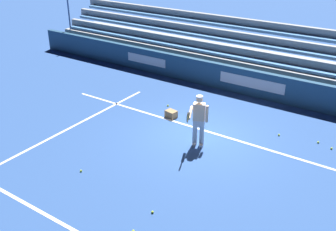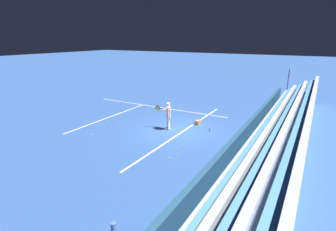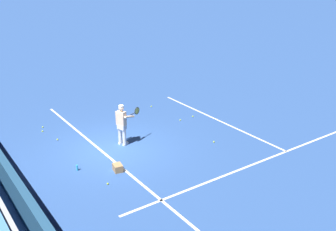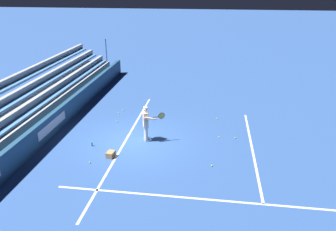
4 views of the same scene
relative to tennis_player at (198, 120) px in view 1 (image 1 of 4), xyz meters
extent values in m
plane|color=#2D5193|center=(0.18, -0.50, -0.89)|extent=(160.00, 160.00, 0.00)
cube|color=white|center=(0.18, -1.00, -0.89)|extent=(12.00, 0.10, 0.01)
cube|color=white|center=(4.29, 3.50, -0.89)|extent=(0.10, 12.00, 0.01)
cube|color=navy|center=(0.18, -4.79, -0.34)|extent=(24.48, 0.24, 1.10)
cube|color=silver|center=(0.21, -4.66, -0.29)|extent=(2.80, 0.01, 0.44)
cube|color=silver|center=(5.55, -4.66, -0.29)|extent=(2.20, 0.01, 0.40)
cube|color=#9EA3A8|center=(0.18, -6.59, -0.34)|extent=(23.26, 2.40, 1.10)
cube|color=#4C89CC|center=(0.18, -5.79, 0.29)|extent=(22.80, 0.40, 0.12)
cube|color=#9EA3A8|center=(0.18, -6.07, 0.43)|extent=(23.26, 0.24, 0.45)
cube|color=#4C89CC|center=(0.18, -6.59, 0.74)|extent=(22.80, 0.40, 0.12)
cube|color=#9EA3A8|center=(0.18, -6.87, 0.88)|extent=(23.26, 0.24, 0.45)
cube|color=#4C89CC|center=(0.18, -7.39, 1.19)|extent=(22.80, 0.40, 0.12)
cube|color=#9EA3A8|center=(0.18, -7.67, 1.33)|extent=(23.26, 0.24, 0.45)
cylinder|color=#4C70B2|center=(11.46, -5.49, 0.58)|extent=(0.08, 0.08, 2.95)
cylinder|color=silver|center=(-0.10, -0.07, -0.45)|extent=(0.15, 0.15, 0.88)
cylinder|color=silver|center=(0.11, 0.01, -0.45)|extent=(0.15, 0.15, 0.88)
cube|color=white|center=(-0.12, -0.01, -0.85)|extent=(0.21, 0.30, 0.09)
cube|color=white|center=(0.08, 0.07, -0.85)|extent=(0.21, 0.30, 0.09)
cube|color=silver|center=(0.00, -0.03, -0.09)|extent=(0.40, 0.33, 0.20)
cube|color=beige|center=(0.00, -0.03, 0.28)|extent=(0.41, 0.33, 0.58)
sphere|color=beige|center=(0.00, -0.02, 0.71)|extent=(0.21, 0.21, 0.21)
cylinder|color=white|center=(0.00, -0.02, 0.80)|extent=(0.20, 0.20, 0.05)
cylinder|color=beige|center=(-0.22, -0.12, 0.24)|extent=(0.09, 0.09, 0.56)
cylinder|color=beige|center=(0.15, 0.25, 0.33)|extent=(0.31, 0.57, 0.24)
cylinder|color=black|center=(0.06, 0.47, 0.38)|extent=(0.14, 0.29, 0.03)
torus|color=black|center=(-0.04, 0.73, 0.42)|extent=(0.14, 0.30, 0.31)
cylinder|color=#D6D14C|center=(-0.04, 0.73, 0.42)|extent=(0.11, 0.25, 0.27)
cube|color=#A87F51|center=(1.84, -1.23, -0.76)|extent=(0.45, 0.37, 0.26)
sphere|color=#CCE533|center=(-3.64, -2.15, -0.86)|extent=(0.07, 0.07, 0.07)
sphere|color=#CCE533|center=(2.01, 3.18, -0.86)|extent=(0.07, 0.07, 0.07)
sphere|color=#CCE533|center=(-1.95, -2.08, -0.86)|extent=(0.07, 0.07, 0.07)
sphere|color=#CCE533|center=(-0.77, 4.27, -0.86)|extent=(0.07, 0.07, 0.07)
sphere|color=#CCE533|center=(2.47, -1.96, -0.86)|extent=(0.07, 0.07, 0.07)
sphere|color=#CCE533|center=(-3.18, -2.31, -0.86)|extent=(0.07, 0.07, 0.07)
sphere|color=#CCE533|center=(-0.75, 3.49, -0.86)|extent=(0.07, 0.07, 0.07)
cylinder|color=#33B2E5|center=(0.97, -2.41, -0.78)|extent=(0.07, 0.07, 0.22)
camera|label=1|loc=(-5.34, 9.59, 5.49)|focal=42.00mm
camera|label=2|loc=(-13.48, -7.80, 4.66)|focal=28.00mm
camera|label=3|loc=(13.07, -6.87, 6.09)|focal=42.00mm
camera|label=4|loc=(13.96, 3.02, 6.27)|focal=35.00mm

